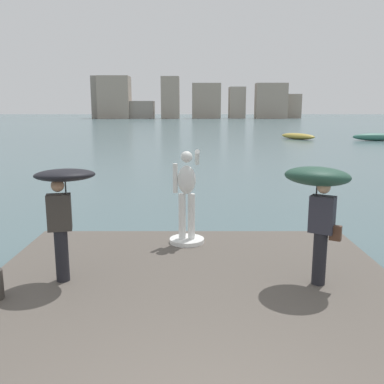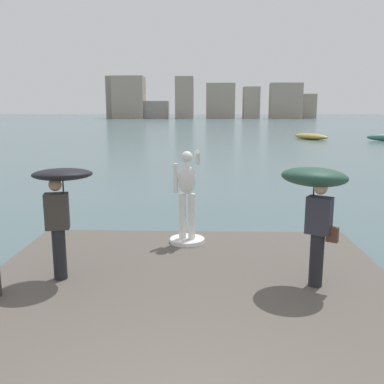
{
  "view_description": "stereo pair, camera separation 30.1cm",
  "coord_description": "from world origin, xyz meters",
  "px_view_note": "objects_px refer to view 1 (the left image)",
  "views": [
    {
      "loc": [
        -0.0,
        -2.97,
        3.24
      ],
      "look_at": [
        0.0,
        5.56,
        1.55
      ],
      "focal_mm": 39.49,
      "sensor_mm": 36.0,
      "label": 1
    },
    {
      "loc": [
        0.3,
        -2.96,
        3.24
      ],
      "look_at": [
        0.0,
        5.56,
        1.55
      ],
      "focal_mm": 39.49,
      "sensor_mm": 36.0,
      "label": 2
    }
  ],
  "objects_px": {
    "boat_near": "(298,136)",
    "boat_mid": "(377,137)",
    "onlooker_left": "(63,194)",
    "statue_white_figure": "(187,203)",
    "onlooker_right": "(319,190)"
  },
  "relations": [
    {
      "from": "boat_near",
      "to": "statue_white_figure",
      "type": "bearing_deg",
      "value": -107.33
    },
    {
      "from": "statue_white_figure",
      "to": "onlooker_right",
      "type": "distance_m",
      "value": 3.1
    },
    {
      "from": "statue_white_figure",
      "to": "boat_near",
      "type": "bearing_deg",
      "value": 72.67
    },
    {
      "from": "onlooker_left",
      "to": "boat_near",
      "type": "xyz_separation_m",
      "value": [
        13.44,
        38.73,
        -1.56
      ]
    },
    {
      "from": "statue_white_figure",
      "to": "onlooker_right",
      "type": "height_order",
      "value": "statue_white_figure"
    },
    {
      "from": "onlooker_left",
      "to": "boat_near",
      "type": "height_order",
      "value": "onlooker_left"
    },
    {
      "from": "statue_white_figure",
      "to": "boat_mid",
      "type": "distance_m",
      "value": 39.32
    },
    {
      "from": "onlooker_left",
      "to": "boat_mid",
      "type": "distance_m",
      "value": 42.07
    },
    {
      "from": "boat_near",
      "to": "onlooker_left",
      "type": "bearing_deg",
      "value": -109.14
    },
    {
      "from": "boat_near",
      "to": "boat_mid",
      "type": "relative_size",
      "value": 0.91
    },
    {
      "from": "boat_near",
      "to": "boat_mid",
      "type": "height_order",
      "value": "boat_mid"
    },
    {
      "from": "onlooker_right",
      "to": "boat_mid",
      "type": "xyz_separation_m",
      "value": [
        16.8,
        36.58,
        -1.59
      ]
    },
    {
      "from": "onlooker_right",
      "to": "boat_near",
      "type": "distance_m",
      "value": 39.97
    },
    {
      "from": "statue_white_figure",
      "to": "boat_near",
      "type": "height_order",
      "value": "statue_white_figure"
    },
    {
      "from": "onlooker_left",
      "to": "onlooker_right",
      "type": "height_order",
      "value": "onlooker_right"
    }
  ]
}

